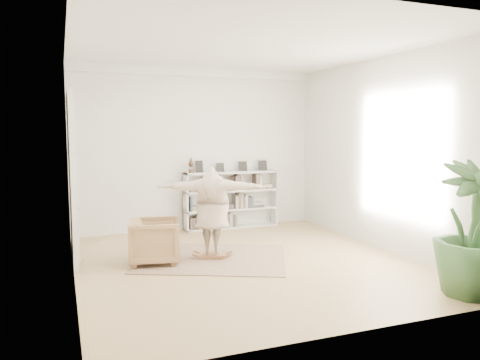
{
  "coord_description": "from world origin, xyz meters",
  "views": [
    {
      "loc": [
        -2.87,
        -7.19,
        2.22
      ],
      "look_at": [
        0.04,
        0.4,
        1.37
      ],
      "focal_mm": 35.0,
      "sensor_mm": 36.0,
      "label": 1
    }
  ],
  "objects_px": {
    "armchair": "(155,241)",
    "houseplant": "(473,229)",
    "person": "(212,209)",
    "bookshelf": "(231,200)",
    "rocker_board": "(212,255)"
  },
  "relations": [
    {
      "from": "armchair",
      "to": "houseplant",
      "type": "bearing_deg",
      "value": -118.29
    },
    {
      "from": "person",
      "to": "bookshelf",
      "type": "bearing_deg",
      "value": -92.16
    },
    {
      "from": "armchair",
      "to": "bookshelf",
      "type": "bearing_deg",
      "value": -32.37
    },
    {
      "from": "person",
      "to": "houseplant",
      "type": "relative_size",
      "value": 1.02
    },
    {
      "from": "rocker_board",
      "to": "houseplant",
      "type": "xyz_separation_m",
      "value": [
        2.73,
        -2.98,
        0.85
      ]
    },
    {
      "from": "houseplant",
      "to": "person",
      "type": "bearing_deg",
      "value": 132.48
    },
    {
      "from": "bookshelf",
      "to": "armchair",
      "type": "distance_m",
      "value": 3.18
    },
    {
      "from": "rocker_board",
      "to": "houseplant",
      "type": "height_order",
      "value": "houseplant"
    },
    {
      "from": "bookshelf",
      "to": "armchair",
      "type": "bearing_deg",
      "value": -133.73
    },
    {
      "from": "rocker_board",
      "to": "person",
      "type": "xyz_separation_m",
      "value": [
        0.0,
        0.0,
        0.82
      ]
    },
    {
      "from": "bookshelf",
      "to": "houseplant",
      "type": "relative_size",
      "value": 1.2
    },
    {
      "from": "armchair",
      "to": "rocker_board",
      "type": "height_order",
      "value": "armchair"
    },
    {
      "from": "armchair",
      "to": "person",
      "type": "xyz_separation_m",
      "value": [
        0.98,
        -0.09,
        0.5
      ]
    },
    {
      "from": "bookshelf",
      "to": "houseplant",
      "type": "distance_m",
      "value": 5.59
    },
    {
      "from": "rocker_board",
      "to": "houseplant",
      "type": "bearing_deg",
      "value": -22.75
    }
  ]
}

